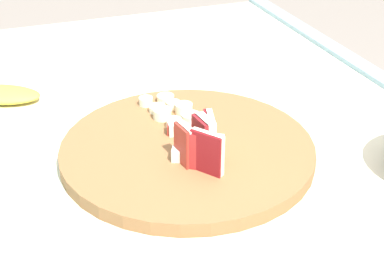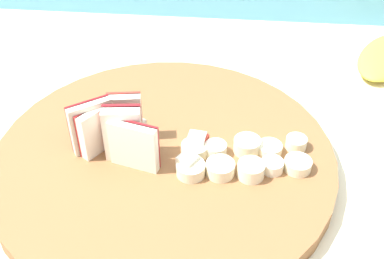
% 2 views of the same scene
% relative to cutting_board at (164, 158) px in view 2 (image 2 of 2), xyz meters
% --- Properties ---
extents(tile_backsplash, '(2.40, 0.04, 1.37)m').
position_rel_cutting_board_xyz_m(tile_backsplash, '(-0.13, 0.38, -0.26)').
color(tile_backsplash, '#5BA3C1').
rests_on(tile_backsplash, ground).
extents(cutting_board, '(0.37, 0.37, 0.02)m').
position_rel_cutting_board_xyz_m(cutting_board, '(0.00, 0.00, 0.00)').
color(cutting_board, brown).
rests_on(cutting_board, tiled_countertop).
extents(apple_wedge_fan, '(0.10, 0.07, 0.06)m').
position_rel_cutting_board_xyz_m(apple_wedge_fan, '(-0.05, -0.00, 0.04)').
color(apple_wedge_fan, maroon).
rests_on(apple_wedge_fan, cutting_board).
extents(apple_dice_pile, '(0.10, 0.08, 0.02)m').
position_rel_cutting_board_xyz_m(apple_dice_pile, '(0.01, 0.00, 0.02)').
color(apple_dice_pile, '#EFE5CC').
rests_on(apple_dice_pile, cutting_board).
extents(banana_slice_rows, '(0.14, 0.08, 0.02)m').
position_rel_cutting_board_xyz_m(banana_slice_rows, '(0.08, -0.01, 0.02)').
color(banana_slice_rows, beige).
rests_on(banana_slice_rows, cutting_board).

